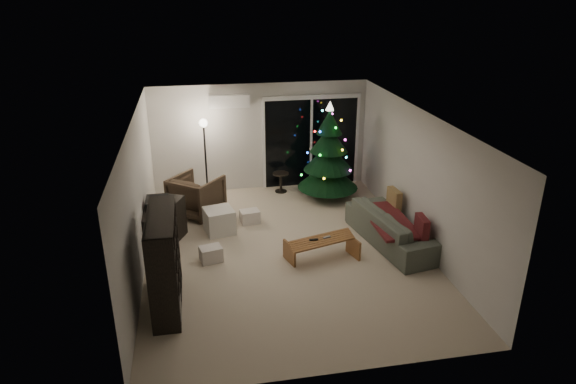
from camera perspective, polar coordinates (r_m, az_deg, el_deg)
name	(u,v)px	position (r m, az deg, el deg)	size (l,w,h in m)	color
room	(294,171)	(10.50, 0.72, 2.39)	(6.50, 7.51, 2.60)	beige
bookshelf	(152,263)	(7.90, -14.90, -7.60)	(0.38, 1.50, 1.50)	black
media_cabinet	(160,227)	(9.79, -14.05, -3.77)	(0.48, 1.28, 0.80)	black
stereo	(157,203)	(9.59, -14.31, -1.17)	(0.40, 0.48, 0.17)	black
armchair	(197,195)	(10.97, -10.13, -0.37)	(0.92, 0.94, 0.86)	#46352A
ottoman	(219,221)	(10.19, -7.65, -3.18)	(0.54, 0.54, 0.49)	silver
cardboard_box_a	(211,254)	(9.23, -8.56, -6.83)	(0.38, 0.29, 0.27)	white
cardboard_box_b	(250,217)	(10.55, -4.26, -2.74)	(0.38, 0.29, 0.27)	white
side_table	(281,182)	(12.04, -0.81, 1.08)	(0.37, 0.37, 0.47)	black
floor_lamp	(206,162)	(11.50, -9.12, 3.35)	(0.29, 0.29, 1.82)	black
sofa	(393,227)	(9.85, 11.62, -3.83)	(2.25, 0.88, 0.66)	#51544E
sofa_throw	(389,220)	(9.75, 11.14, -3.11)	(0.70, 1.62, 0.05)	#571E17
cushion_a	(394,200)	(10.38, 11.71, -0.85)	(0.13, 0.43, 0.43)	tan
cushion_b	(422,228)	(9.30, 14.63, -3.93)	(0.13, 0.43, 0.43)	#571E17
coffee_table	(322,249)	(9.18, 3.76, -6.36)	(1.23, 0.43, 0.39)	#9F6435
remote_a	(314,240)	(9.05, 2.87, -5.31)	(0.15, 0.05, 0.02)	black
remote_b	(327,237)	(9.15, 4.33, -5.03)	(0.14, 0.04, 0.02)	slate
christmas_tree	(329,151)	(11.47, 4.54, 4.55)	(1.37, 1.37, 2.22)	black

